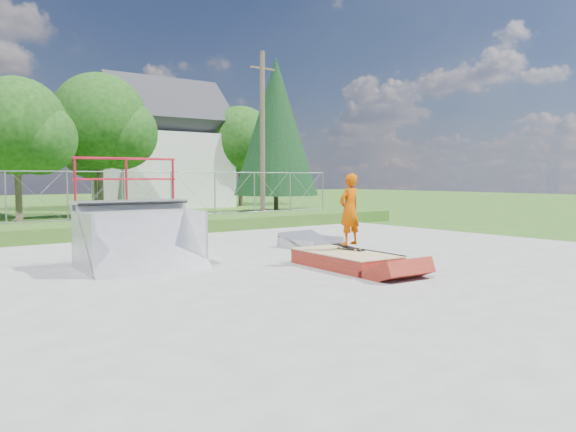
% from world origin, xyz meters
% --- Properties ---
extents(ground, '(120.00, 120.00, 0.00)m').
position_xyz_m(ground, '(0.00, 0.00, 0.00)').
color(ground, '#285D1A').
rests_on(ground, ground).
extents(concrete_pad, '(20.00, 16.00, 0.04)m').
position_xyz_m(concrete_pad, '(0.00, 0.00, 0.02)').
color(concrete_pad, gray).
rests_on(concrete_pad, ground).
extents(grass_berm, '(24.00, 3.00, 0.50)m').
position_xyz_m(grass_berm, '(0.00, 9.50, 0.25)').
color(grass_berm, '#285D1A').
rests_on(grass_berm, ground).
extents(grind_box, '(1.44, 2.68, 0.39)m').
position_xyz_m(grind_box, '(0.80, -0.78, 0.19)').
color(grind_box, maroon).
rests_on(grind_box, concrete_pad).
extents(quarter_pipe, '(2.70, 2.34, 2.54)m').
position_xyz_m(quarter_pipe, '(-2.90, 1.95, 1.27)').
color(quarter_pipe, '#A4A7AC').
rests_on(quarter_pipe, concrete_pad).
extents(flat_bank_ramp, '(1.51, 1.60, 0.42)m').
position_xyz_m(flat_bank_ramp, '(2.55, 2.50, 0.21)').
color(flat_bank_ramp, '#A4A7AC').
rests_on(flat_bank_ramp, concrete_pad).
extents(skateboard, '(0.33, 0.82, 0.13)m').
position_xyz_m(skateboard, '(1.14, -0.55, 0.43)').
color(skateboard, black).
rests_on(skateboard, grind_box).
extents(skater, '(0.63, 0.44, 1.66)m').
position_xyz_m(skater, '(1.14, -0.55, 1.26)').
color(skater, '#C14B00').
rests_on(skater, grind_box).
extents(chain_link_fence, '(20.00, 0.06, 1.80)m').
position_xyz_m(chain_link_fence, '(0.00, 10.50, 1.40)').
color(chain_link_fence, gray).
rests_on(chain_link_fence, grass_berm).
extents(gable_house, '(8.40, 6.08, 8.94)m').
position_xyz_m(gable_house, '(9.00, 26.00, 3.84)').
color(gable_house, silver).
rests_on(gable_house, ground).
extents(utility_pole, '(0.24, 0.24, 8.00)m').
position_xyz_m(utility_pole, '(7.50, 12.00, 4.00)').
color(utility_pole, brown).
rests_on(utility_pole, ground).
extents(tree_left_near, '(4.76, 4.48, 6.65)m').
position_xyz_m(tree_left_near, '(-1.75, 17.83, 4.24)').
color(tree_left_near, brown).
rests_on(tree_left_near, ground).
extents(tree_center, '(5.44, 5.12, 7.60)m').
position_xyz_m(tree_center, '(2.78, 19.81, 4.85)').
color(tree_center, brown).
rests_on(tree_center, ground).
extents(tree_right_far, '(5.10, 4.80, 7.12)m').
position_xyz_m(tree_right_far, '(14.27, 23.82, 4.54)').
color(tree_right_far, brown).
rests_on(tree_right_far, ground).
extents(tree_back_mid, '(4.08, 3.84, 5.70)m').
position_xyz_m(tree_back_mid, '(5.21, 27.86, 3.63)').
color(tree_back_mid, brown).
rests_on(tree_back_mid, ground).
extents(conifer_tree, '(5.04, 5.04, 9.10)m').
position_xyz_m(conifer_tree, '(12.00, 17.00, 5.05)').
color(conifer_tree, brown).
rests_on(conifer_tree, ground).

